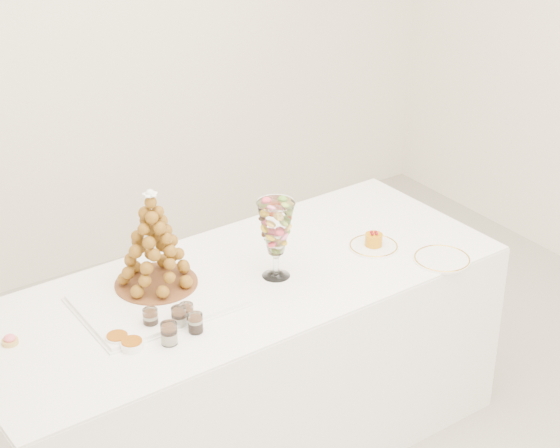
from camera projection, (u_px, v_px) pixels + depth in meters
room_walls at (305, 36)px, 3.00m from camera, size 4.54×4.04×2.82m
buffet_table at (240, 367)px, 3.74m from camera, size 2.13×0.91×0.80m
lace_tray at (157, 300)px, 3.42m from camera, size 0.55×0.41×0.02m
macaron_vase at (276, 229)px, 3.50m from camera, size 0.14×0.14×0.31m
cake_plate at (374, 246)px, 3.79m from camera, size 0.20×0.20×0.01m
spare_plate at (442, 259)px, 3.70m from camera, size 0.23×0.23×0.01m
pink_tart at (10, 340)px, 3.18m from camera, size 0.06×0.06×0.04m
verrine_a at (151, 319)px, 3.26m from camera, size 0.07×0.07×0.07m
verrine_b at (179, 317)px, 3.26m from camera, size 0.06×0.06×0.07m
verrine_c at (186, 313)px, 3.29m from camera, size 0.06×0.06×0.07m
verrine_d at (169, 333)px, 3.17m from camera, size 0.07×0.07×0.08m
verrine_e at (196, 323)px, 3.23m from camera, size 0.07×0.07×0.07m
ramekin_back at (117, 339)px, 3.19m from camera, size 0.08×0.08×0.03m
ramekin_front at (132, 345)px, 3.16m from camera, size 0.08×0.08×0.03m
croquembouche at (153, 239)px, 3.42m from camera, size 0.31×0.31×0.39m
mousse_cake at (374, 240)px, 3.78m from camera, size 0.07×0.07×0.06m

